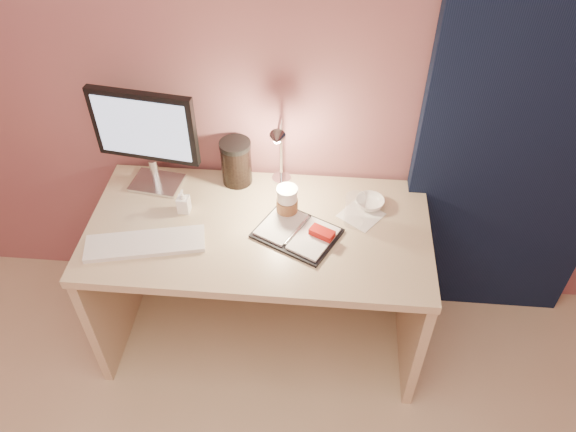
# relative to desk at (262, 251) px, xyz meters

# --- Properties ---
(room) EXTENTS (3.50, 3.50, 3.50)m
(room) POSITION_rel_desk_xyz_m (0.95, 0.24, 0.63)
(room) COLOR #C6B28E
(room) RESTS_ON ground
(desk) EXTENTS (1.40, 0.70, 0.73)m
(desk) POSITION_rel_desk_xyz_m (0.00, 0.00, 0.00)
(desk) COLOR tan
(desk) RESTS_ON ground
(monitor) EXTENTS (0.44, 0.18, 0.47)m
(monitor) POSITION_rel_desk_xyz_m (-0.48, 0.15, 0.51)
(monitor) COLOR silver
(monitor) RESTS_ON desk
(keyboard) EXTENTS (0.48, 0.24, 0.02)m
(keyboard) POSITION_rel_desk_xyz_m (-0.43, -0.21, 0.24)
(keyboard) COLOR white
(keyboard) RESTS_ON desk
(planner) EXTENTS (0.38, 0.35, 0.05)m
(planner) POSITION_rel_desk_xyz_m (0.17, -0.10, 0.24)
(planner) COLOR black
(planner) RESTS_ON desk
(paper_b) EXTENTS (0.21, 0.21, 0.00)m
(paper_b) POSITION_rel_desk_xyz_m (0.42, 0.03, 0.23)
(paper_b) COLOR white
(paper_b) RESTS_ON desk
(coffee_cup) EXTENTS (0.09, 0.09, 0.14)m
(coffee_cup) POSITION_rel_desk_xyz_m (0.11, 0.01, 0.29)
(coffee_cup) COLOR white
(coffee_cup) RESTS_ON desk
(clear_cup) EXTENTS (0.08, 0.08, 0.14)m
(clear_cup) POSITION_rel_desk_xyz_m (0.39, -0.01, 0.30)
(clear_cup) COLOR white
(clear_cup) RESTS_ON desk
(bowl) EXTENTS (0.16, 0.16, 0.04)m
(bowl) POSITION_rel_desk_xyz_m (0.45, 0.09, 0.24)
(bowl) COLOR white
(bowl) RESTS_ON desk
(lotion_bottle) EXTENTS (0.05, 0.05, 0.11)m
(lotion_bottle) POSITION_rel_desk_xyz_m (-0.32, -0.00, 0.28)
(lotion_bottle) COLOR white
(lotion_bottle) RESTS_ON desk
(dark_jar) EXTENTS (0.13, 0.13, 0.19)m
(dark_jar) POSITION_rel_desk_xyz_m (-0.13, 0.21, 0.32)
(dark_jar) COLOR black
(dark_jar) RESTS_ON desk
(product_box) EXTENTS (0.12, 0.10, 0.15)m
(product_box) POSITION_rel_desk_xyz_m (-0.14, 0.24, 0.30)
(product_box) COLOR #BBBCB7
(product_box) RESTS_ON desk
(desk_lamp) EXTENTS (0.08, 0.22, 0.36)m
(desk_lamp) POSITION_rel_desk_xyz_m (0.06, 0.14, 0.45)
(desk_lamp) COLOR silver
(desk_lamp) RESTS_ON desk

